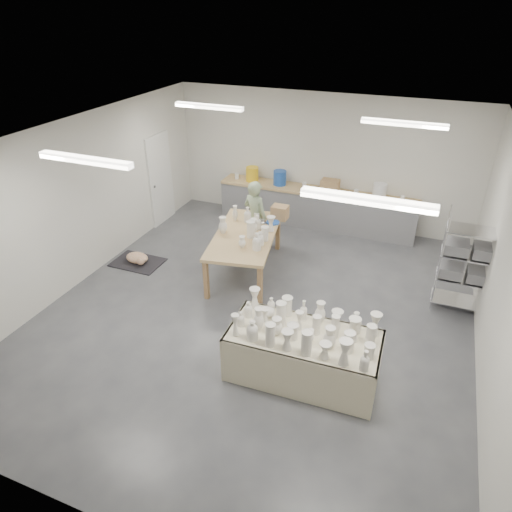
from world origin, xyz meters
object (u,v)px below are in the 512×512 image
at_px(red_stool, 260,235).
at_px(drying_table, 303,352).
at_px(potter, 255,218).
at_px(work_table, 250,232).

bearing_deg(red_stool, drying_table, -59.85).
xyz_separation_m(drying_table, red_stool, (-1.99, 3.42, -0.16)).
bearing_deg(potter, work_table, 123.20).
relative_size(work_table, potter, 1.50).
bearing_deg(work_table, drying_table, -64.16).
distance_m(work_table, red_stool, 1.16).
xyz_separation_m(work_table, potter, (-0.18, 0.72, -0.04)).
bearing_deg(work_table, red_stool, 89.78).
bearing_deg(potter, drying_table, 141.14).
height_order(potter, red_stool, potter).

